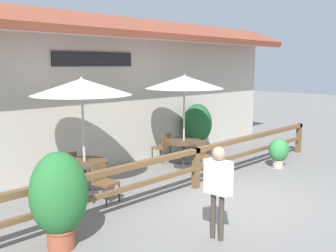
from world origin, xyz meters
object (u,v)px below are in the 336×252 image
Objects in this scene: patio_umbrella_near at (82,87)px; dining_table_middle at (184,146)px; chair_middle_wallside at (163,146)px; pedestrian at (218,181)px; patio_umbrella_middle at (184,82)px; potted_plant_tall_tropical at (59,196)px; potted_plant_broad_leaf at (279,151)px; chair_near_streetside at (104,180)px; dining_table_near at (85,168)px; potted_plant_small_flowering at (197,124)px; chair_middle_streetside at (205,155)px; chair_near_wallside at (67,167)px.

patio_umbrella_near reaches higher than dining_table_middle.
patio_umbrella_near is 3.79m from chair_middle_wallside.
pedestrian is at bearing -84.46° from patio_umbrella_near.
patio_umbrella_middle is 5.46m from potted_plant_tall_tropical.
potted_plant_broad_leaf is (1.86, -2.74, -0.01)m from chair_middle_wallside.
dining_table_near is at bearing 79.56° from chair_near_streetside.
patio_umbrella_middle is (3.23, -0.00, 1.78)m from dining_table_near.
chair_middle_wallside is (3.18, 0.80, -1.91)m from patio_umbrella_near.
patio_umbrella_near is 1.00× the size of patio_umbrella_middle.
patio_umbrella_middle is 2.51× the size of dining_table_middle.
pedestrian reaches higher than chair_middle_wallside.
potted_plant_small_flowering is at bearing 11.68° from patio_umbrella_near.
potted_plant_broad_leaf is at bearing -38.09° from chair_middle_streetside.
dining_table_middle is 0.67× the size of potted_plant_tall_tropical.
pedestrian is (-4.66, -4.47, 0.11)m from potted_plant_small_flowering.
potted_plant_tall_tropical is at bearing -154.45° from chair_near_streetside.
chair_near_wallside is 3.85m from patio_umbrella_middle.
dining_table_near is 1.22× the size of chair_middle_streetside.
dining_table_middle is (3.23, 0.72, 0.13)m from chair_near_streetside.
potted_plant_tall_tropical is 6.69m from potted_plant_broad_leaf.
chair_middle_wallside is at bearing 124.14° from potted_plant_broad_leaf.
potted_plant_broad_leaf is at bearing 157.38° from chair_near_wallside.
chair_near_streetside is 2.06m from potted_plant_tall_tropical.
pedestrian is at bearing -130.09° from patio_umbrella_middle.
chair_near_streetside is 0.54× the size of pedestrian.
dining_table_near is at bearing 159.89° from chair_middle_streetside.
dining_table_near is 0.67× the size of potted_plant_tall_tropical.
patio_umbrella_near is at bearing 179.97° from dining_table_middle.
chair_middle_streetside is 1.00× the size of chair_middle_wallside.
patio_umbrella_near reaches higher than pedestrian.
chair_near_wallside and chair_middle_streetside have the same top height.
chair_near_wallside and chair_middle_wallside have the same top height.
chair_near_wallside reaches higher than dining_table_middle.
potted_plant_broad_leaf is at bearing -21.09° from patio_umbrella_near.
potted_plant_tall_tropical reaches higher than chair_middle_streetside.
chair_middle_wallside is 0.54× the size of pedestrian.
potted_plant_small_flowering reaches higher than potted_plant_tall_tropical.
dining_table_middle is at bearing 172.64° from chair_near_wallside.
chair_near_streetside is 0.33× the size of patio_umbrella_middle.
patio_umbrella_near is at bearing 6.38° from chair_middle_wallside.
chair_middle_streetside is at bearing -14.00° from patio_umbrella_near.
chair_middle_wallside is at bearing 84.78° from chair_middle_streetside.
chair_middle_wallside is at bearing 14.06° from dining_table_near.
pedestrian is at bearing -37.73° from potted_plant_tall_tropical.
chair_near_streetside is (-0.00, -0.72, -1.91)m from patio_umbrella_near.
chair_near_wallside is 3.21m from chair_middle_wallside.
potted_plant_tall_tropical reaches higher than dining_table_middle.
patio_umbrella_middle is at bearing 132.58° from pedestrian.
chair_near_streetside is 3.52m from chair_middle_wallside.
chair_near_streetside is 1.00× the size of chair_near_wallside.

